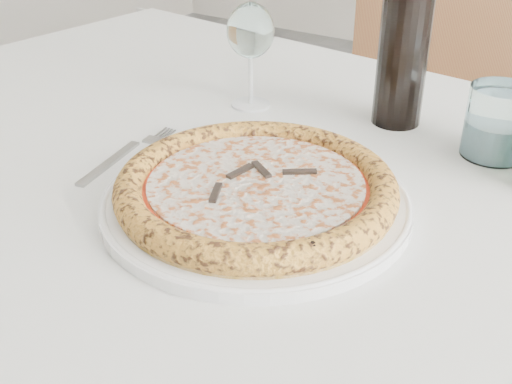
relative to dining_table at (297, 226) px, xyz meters
The scene contains 8 objects.
dining_table is the anchor object (origin of this frame).
chair_far 0.82m from the dining_table, 95.96° to the left, with size 0.55×0.55×0.93m.
plate 0.13m from the dining_table, 90.00° to the right, with size 0.36×0.36×0.02m.
pizza 0.15m from the dining_table, 90.01° to the right, with size 0.32×0.32×0.03m.
fork 0.25m from the dining_table, 158.38° to the right, with size 0.04×0.19×0.00m.
wine_glass 0.31m from the dining_table, 138.93° to the left, with size 0.07×0.07×0.16m.
tumbler 0.29m from the dining_table, 45.05° to the left, with size 0.08×0.08×0.10m.
wine_bottle 0.30m from the dining_table, 80.77° to the left, with size 0.07×0.07×0.29m.
Camera 1 is at (0.42, -0.59, 1.14)m, focal length 45.00 mm.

